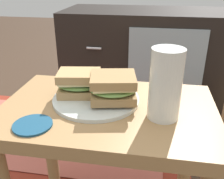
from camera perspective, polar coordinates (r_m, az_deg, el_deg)
name	(u,v)px	position (r m, az deg, el deg)	size (l,w,h in m)	color
side_table	(108,135)	(0.71, -0.94, -10.29)	(0.56, 0.36, 0.46)	#A37A4C
tv_cabinet	(145,58)	(1.59, 7.33, 6.96)	(0.96, 0.46, 0.58)	black
area_rug	(60,134)	(1.38, -11.56, -9.69)	(1.29, 0.73, 0.01)	maroon
plate	(96,99)	(0.69, -3.59, -2.13)	(0.23, 0.23, 0.01)	silver
sandwich_front	(79,83)	(0.70, -7.35, 1.43)	(0.13, 0.11, 0.07)	tan
sandwich_back	(113,87)	(0.65, 0.25, 0.52)	(0.14, 0.13, 0.07)	#9E7A4C
beer_glass	(165,86)	(0.59, 11.91, 0.83)	(0.08, 0.08, 0.17)	silver
coaster	(33,125)	(0.61, -17.45, -7.62)	(0.09, 0.09, 0.01)	navy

